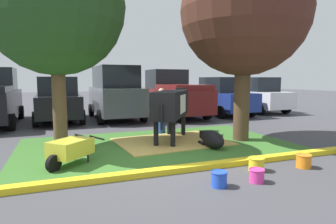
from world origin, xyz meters
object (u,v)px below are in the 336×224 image
shade_tree_left (55,6)px  pickup_truck_maroon (172,95)px  wheelbarrow (70,149)px  hatchback_white (256,95)px  calf_lying (212,139)px  bucket_orange (304,161)px  bucket_pink (257,175)px  sedan_blue (221,96)px  bucket_blue (219,179)px  suv_dark_grey (115,93)px  shade_tree_right (244,12)px  person_handler (162,110)px  bucket_yellow (256,164)px  sedan_silver (58,100)px  cow_holstein (172,104)px

shade_tree_left → pickup_truck_maroon: bearing=44.8°
wheelbarrow → hatchback_white: 12.99m
calf_lying → bucket_orange: 2.52m
bucket_pink → sedan_blue: bearing=62.3°
bucket_blue → suv_dark_grey: (-0.09, 9.42, 1.12)m
shade_tree_right → suv_dark_grey: shade_tree_right is taller
shade_tree_right → sedan_blue: bearing=63.9°
hatchback_white → pickup_truck_maroon: bearing=-178.8°
shade_tree_left → person_handler: shade_tree_left is taller
bucket_yellow → hatchback_white: hatchback_white is taller
bucket_pink → bucket_yellow: bearing=52.5°
bucket_blue → shade_tree_right: bearing=49.7°
bucket_pink → sedan_silver: sedan_silver is taller
bucket_orange → hatchback_white: size_ratio=0.07×
bucket_blue → bucket_pink: 0.78m
bucket_blue → suv_dark_grey: suv_dark_grey is taller
bucket_blue → sedan_silver: bearing=105.5°
bucket_pink → bucket_orange: 1.57m
cow_holstein → sedan_silver: sedan_silver is taller
shade_tree_right → person_handler: shade_tree_right is taller
suv_dark_grey → bucket_blue: bearing=-89.4°
cow_holstein → hatchback_white: bearing=36.6°
bucket_pink → suv_dark_grey: size_ratio=0.06×
wheelbarrow → suv_dark_grey: (2.34, 7.15, 0.88)m
shade_tree_left → hatchback_white: bearing=27.1°
cow_holstein → suv_dark_grey: suv_dark_grey is taller
bucket_yellow → pickup_truck_maroon: (1.70, 9.00, 0.96)m
wheelbarrow → bucket_blue: wheelbarrow is taller
calf_lying → pickup_truck_maroon: size_ratio=0.24×
sedan_blue → person_handler: bearing=-140.2°
shade_tree_right → calf_lying: bearing=-159.1°
shade_tree_right → hatchback_white: bearing=49.0°
cow_holstein → bucket_yellow: cow_holstein is taller
person_handler → calf_lying: bearing=-75.2°
cow_holstein → sedan_blue: size_ratio=0.63×
calf_lying → sedan_silver: sedan_silver is taller
person_handler → bucket_yellow: size_ratio=4.70×
bucket_pink → shade_tree_left: bearing=129.6°
shade_tree_right → sedan_silver: size_ratio=1.32×
sedan_silver → bucket_pink: bearing=-70.4°
bucket_orange → wheelbarrow: bearing=157.5°
wheelbarrow → bucket_yellow: wheelbarrow is taller
shade_tree_left → bucket_yellow: size_ratio=16.63×
wheelbarrow → sedan_blue: bearing=40.5°
calf_lying → suv_dark_grey: size_ratio=0.29×
wheelbarrow → sedan_blue: 10.60m
calf_lying → wheelbarrow: bearing=-174.4°
bucket_orange → suv_dark_grey: 9.48m
shade_tree_left → wheelbarrow: size_ratio=4.20×
person_handler → suv_dark_grey: suv_dark_grey is taller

